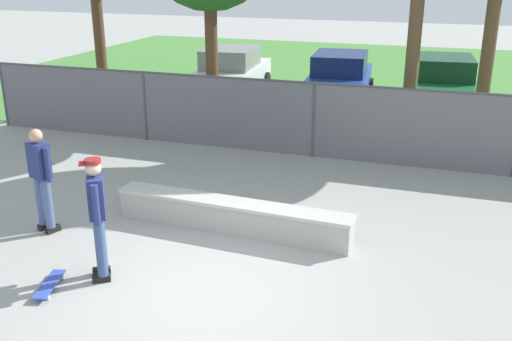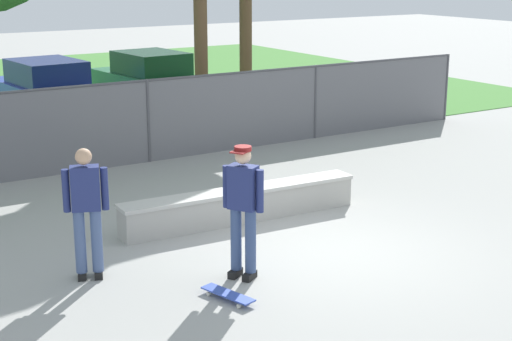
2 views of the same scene
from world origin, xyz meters
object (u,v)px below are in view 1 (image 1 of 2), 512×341
Objects in this scene: concrete_ledge at (232,216)px; skateboard at (49,284)px; car_green at (443,83)px; bystander at (41,176)px; car_white at (231,72)px; car_blue at (340,78)px; skateboarder at (98,213)px.

skateboard is (-1.78, -2.62, -0.20)m from concrete_ledge.
car_green reaches higher than concrete_ledge.
car_green is 12.88m from bystander.
car_blue is at bearing 0.49° from car_white.
car_green is (4.88, 12.94, 0.77)m from skateboard.
car_green is (3.10, 10.33, 0.56)m from concrete_ledge.
car_white is at bearing -177.22° from car_green.
car_green is (4.33, 12.42, -0.19)m from skateboarder.
car_white and car_green have the same top height.
car_blue is at bearing -174.57° from car_green.
concrete_ledge is at bearing -69.24° from car_white.
car_green is at bearing 73.29° from concrete_ledge.
car_blue is 2.38× the size of bystander.
concrete_ledge is 2.30× the size of skateboarder.
skateboarder reaches higher than car_green.
skateboarder is at bearing -78.04° from car_white.
skateboarder reaches higher than concrete_ledge.
car_blue is (-0.08, 10.02, 0.56)m from concrete_ledge.
concrete_ledge is at bearing -89.51° from car_blue.
bystander is (-1.24, 1.60, 0.94)m from skateboard.
car_white is (-2.01, 12.61, 0.77)m from skateboard.
skateboard is at bearing -52.36° from bystander.
skateboarder is 12.35m from car_white.
car_white and car_blue have the same top height.
car_blue reaches higher than concrete_ledge.
skateboard is at bearing -80.95° from car_white.
skateboard is 0.19× the size of car_white.
skateboard is 0.19× the size of car_blue.
skateboarder reaches higher than car_white.
concrete_ledge is at bearing -106.71° from car_green.
concrete_ledge is 5.13× the size of skateboard.
car_blue is (3.70, 0.03, 0.00)m from car_white.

